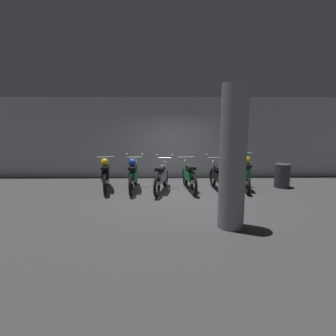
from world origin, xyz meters
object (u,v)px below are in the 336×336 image
Objects in this scene: trash_bin at (282,176)px; motorbike_slot_4 at (218,176)px; motorbike_slot_0 at (105,174)px; motorbike_slot_3 at (189,175)px; support_pillar at (233,158)px; motorbike_slot_1 at (133,175)px; motorbike_slot_5 at (245,173)px; motorbike_slot_2 at (161,177)px.

motorbike_slot_4 is at bearing -168.14° from trash_bin.
motorbike_slot_4 is at bearing -2.86° from motorbike_slot_0.
support_pillar is at bearing -78.27° from motorbike_slot_3.
motorbike_slot_3 is at bearing -0.67° from motorbike_slot_0.
support_pillar is 3.84× the size of trash_bin.
motorbike_slot_1 reaches higher than motorbike_slot_3.
trash_bin is (1.37, 0.31, -0.16)m from motorbike_slot_5.
motorbike_slot_0 is 1.01× the size of motorbike_slot_2.
trash_bin is at bearing 12.60° from motorbike_slot_5.
motorbike_slot_0 is at bearing 177.14° from motorbike_slot_4.
motorbike_slot_2 is 3.49m from support_pillar.
support_pillar reaches higher than motorbike_slot_4.
motorbike_slot_2 is 2.40× the size of trash_bin.
motorbike_slot_3 is 1.16× the size of motorbike_slot_5.
motorbike_slot_2 is (1.83, -0.20, -0.03)m from motorbike_slot_0.
motorbike_slot_2 is 0.92m from motorbike_slot_3.
motorbike_slot_5 is (2.73, 0.20, 0.07)m from motorbike_slot_2.
motorbike_slot_0 is at bearing 176.09° from motorbike_slot_1.
support_pillar is (2.46, -3.09, 1.01)m from motorbike_slot_1.
trash_bin is at bearing 6.98° from motorbike_slot_2.
motorbike_slot_0 is 2.73m from motorbike_slot_3.
motorbike_slot_2 and motorbike_slot_4 have the same top height.
motorbike_slot_5 is (4.55, -0.01, 0.04)m from motorbike_slot_0.
motorbike_slot_4 is (3.64, -0.18, -0.03)m from motorbike_slot_0.
motorbike_slot_2 is at bearing -179.30° from motorbike_slot_4.
motorbike_slot_5 reaches higher than motorbike_slot_4.
trash_bin is (4.09, 0.50, -0.09)m from motorbike_slot_2.
motorbike_slot_5 is at bearing -0.11° from motorbike_slot_0.
motorbike_slot_3 is at bearing 10.79° from motorbike_slot_2.
trash_bin is (3.19, 0.33, -0.09)m from motorbike_slot_3.
motorbike_slot_4 is 1.16× the size of motorbike_slot_5.
motorbike_slot_2 is 0.99× the size of motorbike_slot_4.
motorbike_slot_1 is at bearing 177.49° from motorbike_slot_4.
motorbike_slot_0 is 0.63× the size of support_pillar.
motorbike_slot_5 is (1.83, 0.02, 0.08)m from motorbike_slot_3.
motorbike_slot_0 is at bearing 173.63° from motorbike_slot_2.
motorbike_slot_1 is 0.93m from motorbike_slot_2.
motorbike_slot_5 is at bearing 0.85° from motorbike_slot_1.
motorbike_slot_0 is 1.15× the size of motorbike_slot_5.
motorbike_slot_4 is 0.93m from motorbike_slot_5.
support_pillar is (1.55, -2.95, 1.05)m from motorbike_slot_2.
motorbike_slot_5 is 1.41m from trash_bin.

